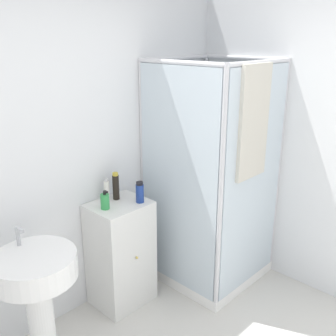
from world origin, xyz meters
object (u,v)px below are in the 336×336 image
soap_dispenser (105,201)px  lotion_bottle_white (107,191)px  shampoo_bottle_tall_black (116,186)px  sink (37,286)px  shampoo_bottle_blue (140,192)px

soap_dispenser → lotion_bottle_white: size_ratio=0.78×
soap_dispenser → shampoo_bottle_tall_black: (0.17, 0.08, 0.05)m
sink → shampoo_bottle_blue: (0.94, 0.10, 0.31)m
sink → shampoo_bottle_tall_black: 0.96m
soap_dispenser → shampoo_bottle_tall_black: bearing=25.9°
sink → soap_dispenser: soap_dispenser is taller
soap_dispenser → lotion_bottle_white: (0.11, 0.11, 0.02)m
soap_dispenser → lotion_bottle_white: lotion_bottle_white is taller
shampoo_bottle_tall_black → lotion_bottle_white: (-0.07, 0.03, -0.03)m
shampoo_bottle_blue → lotion_bottle_white: 0.26m
sink → shampoo_bottle_tall_black: bearing=17.9°
soap_dispenser → shampoo_bottle_tall_black: size_ratio=0.67×
soap_dispenser → shampoo_bottle_tall_black: shampoo_bottle_tall_black is taller
sink → shampoo_bottle_blue: bearing=5.9°
sink → shampoo_bottle_tall_black: shampoo_bottle_tall_black is taller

